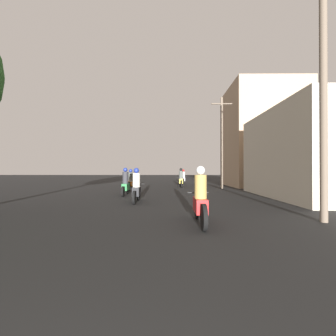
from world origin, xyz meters
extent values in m
cylinder|color=black|center=(1.29, 7.14, 0.33)|extent=(0.10, 0.65, 0.65)
cylinder|color=black|center=(1.29, 5.79, 0.33)|extent=(0.10, 0.65, 0.65)
cube|color=red|center=(1.29, 6.46, 0.52)|extent=(0.30, 0.91, 0.38)
cylinder|color=black|center=(1.29, 6.90, 0.81)|extent=(0.60, 0.04, 0.04)
cylinder|color=#B28E47|center=(1.29, 6.37, 1.02)|extent=(0.32, 0.32, 0.63)
sphere|color=silver|center=(1.29, 6.37, 1.45)|extent=(0.24, 0.24, 0.24)
cylinder|color=black|center=(-1.03, 11.15, 0.29)|extent=(0.10, 0.58, 0.58)
cylinder|color=black|center=(-1.03, 9.83, 0.29)|extent=(0.10, 0.58, 0.58)
cube|color=black|center=(-1.03, 10.49, 0.49)|extent=(0.30, 0.78, 0.40)
cylinder|color=black|center=(-1.03, 10.92, 0.79)|extent=(0.60, 0.04, 0.04)
cylinder|color=silver|center=(-1.03, 10.41, 1.00)|extent=(0.32, 0.32, 0.62)
sphere|color=navy|center=(-1.03, 10.41, 1.43)|extent=(0.24, 0.24, 0.24)
cylinder|color=black|center=(-2.06, 13.94, 0.28)|extent=(0.10, 0.56, 0.56)
cylinder|color=black|center=(-2.06, 12.51, 0.28)|extent=(0.10, 0.56, 0.56)
cube|color=#1E6B33|center=(-2.06, 13.22, 0.48)|extent=(0.30, 0.89, 0.39)
cylinder|color=black|center=(-2.06, 13.69, 0.77)|extent=(0.60, 0.04, 0.04)
cylinder|color=#2D2D33|center=(-2.06, 13.13, 1.00)|extent=(0.32, 0.32, 0.67)
sphere|color=navy|center=(-2.06, 13.13, 1.46)|extent=(0.24, 0.24, 0.24)
cylinder|color=black|center=(-2.23, 16.62, 0.33)|extent=(0.10, 0.66, 0.66)
cylinder|color=black|center=(-2.23, 15.21, 0.33)|extent=(0.10, 0.66, 0.66)
cube|color=orange|center=(-2.23, 15.92, 0.51)|extent=(0.30, 0.86, 0.36)
cylinder|color=black|center=(-2.23, 16.38, 0.79)|extent=(0.60, 0.04, 0.04)
cylinder|color=#4C514C|center=(-2.23, 15.83, 0.98)|extent=(0.32, 0.32, 0.57)
sphere|color=navy|center=(-2.23, 15.83, 1.38)|extent=(0.24, 0.24, 0.24)
cylinder|color=black|center=(1.42, 20.05, 0.30)|extent=(0.10, 0.61, 0.61)
cylinder|color=black|center=(1.42, 18.70, 0.30)|extent=(0.10, 0.61, 0.61)
cube|color=gold|center=(1.42, 19.37, 0.49)|extent=(0.30, 0.73, 0.38)
cylinder|color=black|center=(1.42, 19.81, 0.78)|extent=(0.60, 0.04, 0.04)
cylinder|color=#4C514C|center=(1.42, 19.30, 1.02)|extent=(0.32, 0.32, 0.67)
sphere|color=black|center=(1.42, 19.30, 1.47)|extent=(0.24, 0.24, 0.24)
cylinder|color=black|center=(1.85, 23.74, 0.30)|extent=(0.10, 0.61, 0.61)
cylinder|color=black|center=(1.85, 22.38, 0.30)|extent=(0.10, 0.61, 0.61)
cube|color=#ADADB2|center=(1.85, 23.06, 0.49)|extent=(0.30, 0.73, 0.37)
cylinder|color=black|center=(1.85, 23.50, 0.78)|extent=(0.60, 0.04, 0.04)
cylinder|color=silver|center=(1.85, 22.99, 0.96)|extent=(0.32, 0.32, 0.56)
sphere|color=#A51919|center=(1.85, 22.99, 1.36)|extent=(0.24, 0.24, 0.24)
cube|color=beige|center=(8.50, 12.25, 2.31)|extent=(5.79, 7.51, 4.61)
cube|color=tan|center=(8.69, 20.41, 4.37)|extent=(5.95, 6.10, 8.73)
cylinder|color=#6B5B4C|center=(4.79, 6.71, 3.99)|extent=(0.20, 0.20, 7.98)
cylinder|color=#6B5B4C|center=(4.49, 17.75, 3.53)|extent=(0.20, 0.20, 7.06)
cylinder|color=#6B5B4C|center=(4.49, 17.75, 6.56)|extent=(1.60, 0.10, 0.10)
camera|label=1|loc=(0.46, 0.39, 1.48)|focal=24.00mm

